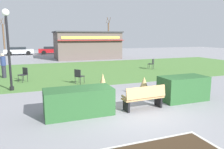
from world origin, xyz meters
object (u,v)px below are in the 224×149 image
Objects in this scene: park_bench at (144,97)px; cafe_chair_east at (24,73)px; trash_bin at (179,89)px; parked_car_center_slot at (52,50)px; parked_car_west_slot at (19,51)px; food_kiosk at (87,45)px; cafe_chair_west at (152,63)px; person_strolling at (3,65)px; cafe_chair_center at (79,75)px; tree_left_bg at (108,36)px; tree_right_bg at (4,38)px; lamppost_mid at (8,40)px.

cafe_chair_east is at bearing 121.69° from park_bench.
parked_car_center_slot is (-3.13, 27.95, 0.25)m from trash_bin.
parked_car_west_slot is (-5.65, 28.91, 0.16)m from park_bench.
food_kiosk reaches higher than cafe_chair_east.
person_strolling is (-11.59, 0.14, 0.33)m from cafe_chair_west.
park_bench reaches higher than cafe_chair_west.
food_kiosk reaches higher than cafe_chair_west.
cafe_chair_center is at bearing -106.05° from food_kiosk.
person_strolling reaches higher than trash_bin.
cafe_chair_east is 21.67m from parked_car_west_slot.
parked_car_center_slot reaches higher than cafe_chair_east.
cafe_chair_east is (-7.34, -12.92, -1.19)m from food_kiosk.
trash_bin is 0.18× the size of parked_car_center_slot.
tree_left_bg reaches higher than parked_car_west_slot.
park_bench is at bearing 19.84° from person_strolling.
tree_right_bg is (-11.01, 14.53, 0.87)m from food_kiosk.
cafe_chair_west is at bearing -75.27° from food_kiosk.
person_strolling is at bearing -104.40° from parked_car_center_slot.
lamppost_mid is 11.71m from cafe_chair_west.
parked_car_west_slot is (0.16, 19.74, -0.22)m from person_strolling.
trash_bin is 29.08m from parked_car_west_slot.
person_strolling is 19.74m from parked_car_west_slot.
park_bench is 2.17× the size of trash_bin.
tree_left_bg is at bearing 61.02° from food_kiosk.
park_bench is at bearing -88.54° from parked_car_center_slot.
tree_right_bg is at bearing 103.23° from park_bench.
tree_left_bg is at bearing 134.45° from person_strolling.
lamppost_mid is (-5.06, 5.14, 2.15)m from park_bench.
person_strolling is (-1.32, 1.89, 0.33)m from cafe_chair_east.
cafe_chair_center is 0.21× the size of parked_car_center_slot.
tree_right_bg is at bearing 113.41° from parked_car_west_slot.
lamppost_mid is 4.46m from person_strolling.
park_bench is 29.46m from parked_car_west_slot.
cafe_chair_east is at bearing -119.26° from tree_left_bg.
park_bench is at bearing -98.01° from food_kiosk.
park_bench is 0.21× the size of food_kiosk.
cafe_chair_east is at bearing -86.95° from parked_car_west_slot.
cafe_chair_center is 0.53× the size of person_strolling.
park_bench is at bearing -78.95° from parked_car_west_slot.
tree_left_bg is at bearing 67.08° from cafe_chair_center.
cafe_chair_east is at bearing -82.38° from tree_right_bg.
park_bench is 1.93× the size of cafe_chair_center.
cafe_chair_west is 10.42m from cafe_chair_east.
parked_car_west_slot is at bearing 101.05° from park_bench.
trash_bin is 0.89× the size of cafe_chair_center.
cafe_chair_east reaches higher than trash_bin.
lamppost_mid reaches higher than person_strolling.
parked_car_west_slot is (-8.49, 8.71, -1.08)m from food_kiosk.
parked_car_west_slot reaches higher than park_bench.
tree_left_bg reaches higher than cafe_chair_east.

